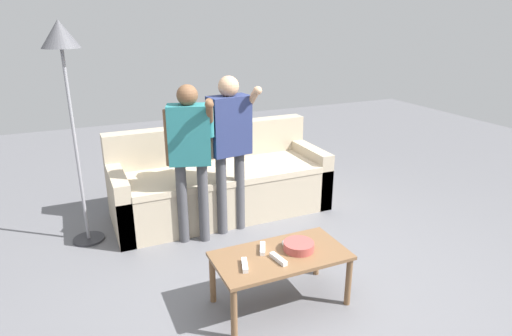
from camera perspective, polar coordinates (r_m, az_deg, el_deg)
ground_plane at (r=3.46m, az=5.64°, el=-15.34°), size 12.00×12.00×0.00m
couch at (r=4.55m, az=-4.76°, el=-2.03°), size 2.18×0.85×0.88m
coffee_table at (r=3.11m, az=3.24°, el=-12.04°), size 0.93×0.49×0.40m
snack_bowl at (r=3.13m, az=5.62°, el=-10.14°), size 0.22×0.22×0.06m
game_remote_nunchuk at (r=3.17m, az=3.99°, el=-9.84°), size 0.06×0.09×0.05m
floor_lamp at (r=3.91m, az=-23.96°, el=13.13°), size 0.30×0.30×1.94m
player_center at (r=3.93m, az=-3.45°, el=4.03°), size 0.46×0.32×1.48m
player_left at (r=3.77m, az=-8.64°, el=2.77°), size 0.40×0.42×1.43m
game_remote_wand_near at (r=2.93m, az=-1.49°, el=-12.59°), size 0.08×0.16×0.03m
game_remote_wand_far at (r=3.00m, az=2.95°, el=-11.80°), size 0.06×0.17×0.03m
game_remote_wand_spare at (r=3.12m, az=0.86°, el=-10.48°), size 0.10×0.16×0.03m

